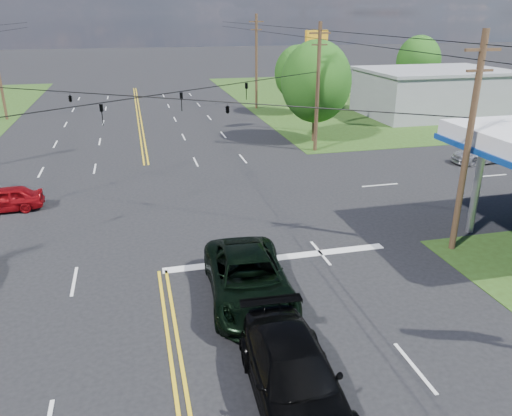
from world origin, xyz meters
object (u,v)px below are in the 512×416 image
object	(u,v)px
pole_ne	(318,87)
pole_right_far	(256,61)
pole_se	(468,144)
retail_ne	(433,94)
pickup_dkgreen	(249,279)
tree_right_b	(298,73)
suv_black	(294,375)
tree_right_a	(316,82)
tree_far_r	(418,61)

from	to	relation	value
pole_ne	pole_right_far	distance (m)	19.00
pole_se	retail_ne	bearing A→B (deg)	59.62
pickup_dkgreen	pole_se	bearing A→B (deg)	15.16
pole_se	tree_right_b	size ratio (longest dim) A/B	1.34
tree_right_b	suv_black	world-z (taller)	tree_right_b
retail_ne	tree_right_a	xyz separation A→B (m)	(-16.00, -8.00, 2.67)
pole_se	suv_black	size ratio (longest dim) A/B	1.64
tree_right_b	pickup_dkgreen	world-z (taller)	tree_right_b
pole_ne	tree_right_a	world-z (taller)	pole_ne
pole_ne	pickup_dkgreen	bearing A→B (deg)	-116.56
pole_ne	retail_ne	bearing A→B (deg)	32.91
tree_right_a	suv_black	bearing A→B (deg)	-111.19
pole_right_far	pole_se	bearing A→B (deg)	-90.00
pole_se	tree_far_r	size ratio (longest dim) A/B	1.25
tree_far_r	pickup_dkgreen	distance (m)	51.53
retail_ne	pole_se	size ratio (longest dim) A/B	1.47
pole_right_far	suv_black	distance (m)	45.70
retail_ne	pole_right_far	bearing A→B (deg)	154.80
pole_se	pole_right_far	bearing A→B (deg)	90.00
retail_ne	tree_far_r	size ratio (longest dim) A/B	1.83
tree_right_b	retail_ne	bearing A→B (deg)	-16.50
pole_ne	pickup_dkgreen	distance (m)	22.72
pole_se	tree_right_b	world-z (taller)	pole_se
pole_se	pickup_dkgreen	world-z (taller)	pole_se
suv_black	tree_far_r	bearing A→B (deg)	58.51
tree_right_b	tree_far_r	distance (m)	18.50
pole_se	tree_right_a	xyz separation A→B (m)	(1.00, 21.00, -0.05)
retail_ne	pickup_dkgreen	distance (m)	41.13
pole_se	tree_far_r	bearing A→B (deg)	61.70
retail_ne	suv_black	distance (m)	45.32
retail_ne	pole_right_far	size ratio (longest dim) A/B	1.40
pickup_dkgreen	tree_right_a	bearing A→B (deg)	68.28
retail_ne	tree_right_b	size ratio (longest dim) A/B	1.98
pole_right_far	pickup_dkgreen	bearing A→B (deg)	-104.38
retail_ne	tree_right_b	distance (m)	14.22
tree_right_a	tree_far_r	xyz separation A→B (m)	(20.00, 18.00, -0.33)
tree_far_r	suv_black	world-z (taller)	tree_far_r
pole_right_far	suv_black	world-z (taller)	pole_right_far
pole_ne	tree_far_r	xyz separation A→B (m)	(21.00, 21.00, -0.37)
tree_right_b	suv_black	bearing A→B (deg)	-108.49
tree_far_r	pole_se	bearing A→B (deg)	-118.30
pole_right_far	tree_far_r	xyz separation A→B (m)	(21.00, 2.00, -0.62)
pole_ne	tree_right_b	size ratio (longest dim) A/B	1.34
retail_ne	pickup_dkgreen	world-z (taller)	retail_ne
tree_far_r	pickup_dkgreen	bearing A→B (deg)	-127.09
pole_ne	suv_black	world-z (taller)	pole_ne
pole_ne	suv_black	distance (m)	27.58
tree_right_b	pickup_dkgreen	size ratio (longest dim) A/B	1.13
tree_right_b	suv_black	xyz separation A→B (m)	(-13.50, -40.38, -3.38)
pole_right_far	suv_black	bearing A→B (deg)	-102.70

